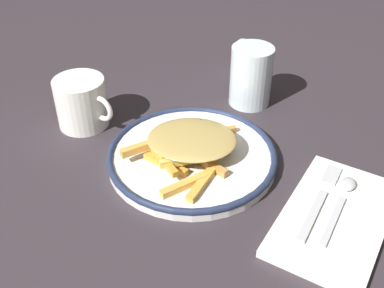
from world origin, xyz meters
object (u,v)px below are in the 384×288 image
at_px(salt_shaker, 242,55).
at_px(napkin, 335,218).
at_px(plate, 192,156).
at_px(fork, 319,201).
at_px(spoon, 342,198).
at_px(water_glass, 251,76).
at_px(fries_heap, 188,144).
at_px(coffee_mug, 82,103).

bearing_deg(salt_shaker, napkin, -44.62).
distance_m(plate, salt_shaker, 0.34).
height_order(napkin, fork, fork).
relative_size(spoon, water_glass, 1.31).
bearing_deg(fries_heap, fork, 4.49).
relative_size(fork, salt_shaker, 2.42).
bearing_deg(coffee_mug, water_glass, 47.62).
xyz_separation_m(napkin, spoon, (-0.00, 0.03, 0.01)).
xyz_separation_m(plate, coffee_mug, (-0.23, -0.02, 0.03)).
bearing_deg(spoon, fries_heap, -170.77).
xyz_separation_m(fork, spoon, (0.03, 0.02, 0.00)).
xyz_separation_m(napkin, fork, (-0.03, 0.01, 0.01)).
bearing_deg(salt_shaker, coffee_mug, -111.57).
height_order(fries_heap, fork, fries_heap).
bearing_deg(plate, salt_shaker, 105.15).
height_order(napkin, water_glass, water_glass).
height_order(water_glass, salt_shaker, water_glass).
bearing_deg(fries_heap, salt_shaker, 104.39).
bearing_deg(water_glass, napkin, -40.61).
bearing_deg(spoon, napkin, -85.28).
bearing_deg(fork, coffee_mug, -176.13).
relative_size(fries_heap, fork, 1.21).
distance_m(fries_heap, water_glass, 0.22).
xyz_separation_m(fork, coffee_mug, (-0.44, -0.03, 0.03)).
bearing_deg(fork, fries_heap, -175.51).
height_order(plate, salt_shaker, salt_shaker).
relative_size(napkin, coffee_mug, 1.96).
distance_m(plate, coffee_mug, 0.23).
distance_m(spoon, salt_shaker, 0.44).
bearing_deg(plate, coffee_mug, -175.50).
xyz_separation_m(water_glass, salt_shaker, (-0.08, 0.11, -0.02)).
bearing_deg(salt_shaker, fork, -46.16).
bearing_deg(salt_shaker, fries_heap, -75.61).
bearing_deg(salt_shaker, water_glass, -54.60).
relative_size(plate, fork, 1.58).
height_order(fries_heap, spoon, fries_heap).
relative_size(spoon, salt_shaker, 2.09).
height_order(plate, fork, plate).
bearing_deg(napkin, plate, 179.97).
distance_m(spoon, coffee_mug, 0.47).
height_order(spoon, salt_shaker, salt_shaker).
relative_size(water_glass, coffee_mug, 0.97).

